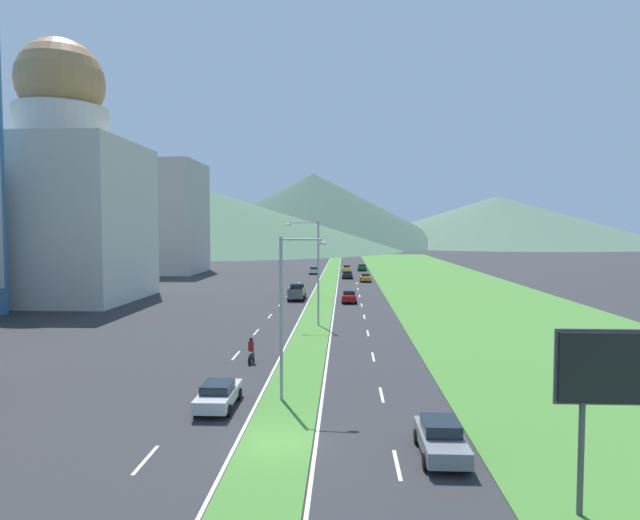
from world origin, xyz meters
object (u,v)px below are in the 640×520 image
Objects in this scene: car_5 at (218,394)px; car_6 at (365,277)px; car_0 at (362,267)px; car_1 at (347,275)px; car_3 at (347,269)px; pickup_truck_0 at (297,292)px; motorcycle_rider at (251,352)px; street_lamp_near at (286,307)px; car_4 at (349,296)px; street_lamp_mid at (315,266)px; car_7 at (441,438)px; car_2 at (314,270)px.

car_6 reaches higher than car_5.
car_0 is at bearing 179.51° from car_6.
car_1 is 14.57m from car_3.
pickup_truck_0 reaches higher than car_6.
car_3 is 80.67m from motorcycle_rider.
car_1 is 2.12× the size of motorcycle_rider.
street_lamp_near is 1.67× the size of pickup_truck_0.
car_4 is 7.53m from pickup_truck_0.
car_1 is at bearing -5.40° from car_5.
car_1 is at bearing 87.15° from street_lamp_near.
pickup_truck_0 is (-6.85, -45.94, 0.18)m from car_3.
pickup_truck_0 is (-6.99, 2.79, 0.20)m from car_4.
street_lamp_near is 88.82m from car_3.
street_lamp_mid is at bearing -8.73° from car_5.
car_1 is 75.77m from car_5.
car_5 is (-3.45, -1.36, -4.43)m from street_lamp_near.
motorcycle_rider is (-3.40, 8.28, -4.41)m from street_lamp_near.
car_4 reaches higher than car_7.
car_5 is (-7.06, -90.00, -0.08)m from car_3.
street_lamp_near is 22.98m from street_lamp_mid.
street_lamp_near is 9.98m from motorcycle_rider.
motorcycle_rider is at bearing -6.15° from car_1.
car_6 is at bearing 173.51° from car_4.
car_1 is (3.69, 74.07, -4.42)m from street_lamp_near.
street_lamp_near is 2.12× the size of car_2.
street_lamp_mid reaches higher than car_4.
car_0 is at bearing 170.10° from car_1.
car_7 is at bearing -117.42° from car_5.
street_lamp_mid is 31.05m from car_7.
street_lamp_near is at bearing -5.36° from car_4.
car_2 is 0.98× the size of car_5.
car_2 is 41.01m from pickup_truck_0.
pickup_truck_0 is at bearing -0.27° from car_5.
motorcycle_rider is (-3.68, -14.69, -5.10)m from street_lamp_mid.
street_lamp_mid is 2.26× the size of car_0.
car_0 is 2.26× the size of motorcycle_rider.
street_lamp_near is 68.23m from car_6.
street_lamp_near reaches higher than motorcycle_rider.
street_lamp_near reaches higher than car_0.
street_lamp_near is 10.87m from car_7.
car_4 is at bearing -3.60° from car_0.
car_1 is 66.18m from motorcycle_rider.
street_lamp_mid is 51.47m from car_1.
car_7 is at bearing 2.14° from car_3.
car_7 is (3.49, -80.95, 0.02)m from car_1.
car_6 is (10.20, -15.97, -0.02)m from car_2.
car_4 reaches higher than car_6.
car_3 is at bearing 87.67° from street_lamp_near.
car_6 is 27.02m from pickup_truck_0.
street_lamp_near is 1.99× the size of car_0.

